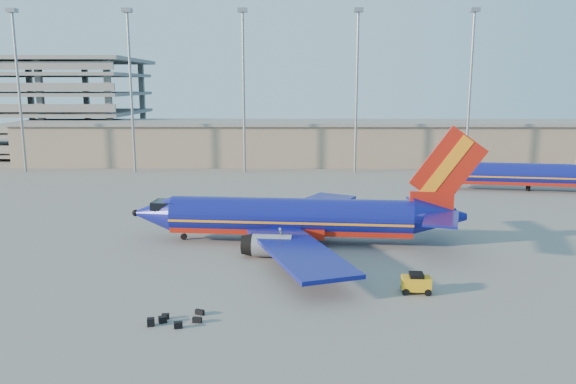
{
  "coord_description": "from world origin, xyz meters",
  "views": [
    {
      "loc": [
        3.68,
        -54.82,
        15.64
      ],
      "look_at": [
        3.18,
        5.94,
        4.0
      ],
      "focal_mm": 35.0,
      "sensor_mm": 36.0,
      "label": 1
    }
  ],
  "objects": [
    {
      "name": "baggage_tug",
      "position": [
        13.11,
        -14.12,
        0.82
      ],
      "size": [
        2.28,
        1.48,
        1.58
      ],
      "rotation": [
        0.0,
        0.0,
        -0.07
      ],
      "color": "gold",
      "rests_on": "ground"
    },
    {
      "name": "aircraft_second",
      "position": [
        39.8,
        27.85,
        2.51
      ],
      "size": [
        32.14,
        12.43,
        10.93
      ],
      "rotation": [
        0.0,
        0.0,
        -0.15
      ],
      "color": "navy",
      "rests_on": "ground"
    },
    {
      "name": "ground",
      "position": [
        0.0,
        0.0,
        0.0
      ],
      "size": [
        220.0,
        220.0,
        0.0
      ],
      "primitive_type": "plane",
      "color": "slate",
      "rests_on": "ground"
    },
    {
      "name": "light_mast_row",
      "position": [
        5.0,
        46.0,
        17.55
      ],
      "size": [
        101.6,
        1.6,
        28.65
      ],
      "color": "gray",
      "rests_on": "ground"
    },
    {
      "name": "terminal_building",
      "position": [
        10.0,
        58.0,
        4.32
      ],
      "size": [
        122.0,
        16.0,
        8.5
      ],
      "color": "gray",
      "rests_on": "ground"
    },
    {
      "name": "aircraft_main",
      "position": [
        4.3,
        -0.3,
        2.54
      ],
      "size": [
        35.06,
        33.62,
        11.87
      ],
      "rotation": [
        0.0,
        0.0,
        -0.09
      ],
      "color": "navy",
      "rests_on": "ground"
    },
    {
      "name": "parking_garage",
      "position": [
        -62.0,
        74.05,
        11.73
      ],
      "size": [
        62.0,
        32.0,
        21.4
      ],
      "color": "slate",
      "rests_on": "ground"
    },
    {
      "name": "luggage_pile",
      "position": [
        -4.31,
        -19.72,
        0.21
      ],
      "size": [
        3.57,
        2.69,
        0.54
      ],
      "color": "black",
      "rests_on": "ground"
    }
  ]
}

